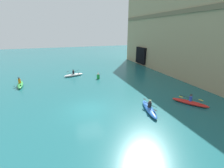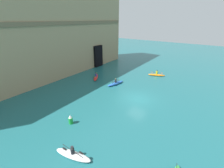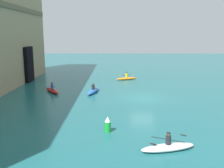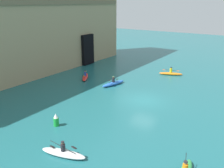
{
  "view_description": "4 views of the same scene",
  "coord_description": "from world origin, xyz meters",
  "px_view_note": "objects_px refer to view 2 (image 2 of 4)",
  "views": [
    {
      "loc": [
        12.82,
        -2.19,
        7.2
      ],
      "look_at": [
        -3.12,
        3.54,
        1.13
      ],
      "focal_mm": 24.0,
      "sensor_mm": 36.0,
      "label": 1
    },
    {
      "loc": [
        -17.31,
        -7.84,
        10.39
      ],
      "look_at": [
        -1.21,
        3.66,
        1.75
      ],
      "focal_mm": 24.0,
      "sensor_mm": 36.0,
      "label": 2
    },
    {
      "loc": [
        -25.2,
        2.95,
        6.56
      ],
      "look_at": [
        0.27,
        3.2,
        1.42
      ],
      "focal_mm": 40.0,
      "sensor_mm": 36.0,
      "label": 3
    },
    {
      "loc": [
        -21.99,
        -10.81,
        9.84
      ],
      "look_at": [
        -2.07,
        2.65,
        1.84
      ],
      "focal_mm": 40.0,
      "sensor_mm": 36.0,
      "label": 4
    }
  ],
  "objects_px": {
    "kayak_red": "(96,77)",
    "kayak_blue": "(116,83)",
    "marker_buoy": "(71,119)",
    "kayak_white": "(73,155)",
    "kayak_orange": "(156,75)"
  },
  "relations": [
    {
      "from": "kayak_red",
      "to": "kayak_orange",
      "type": "distance_m",
      "value": 11.96
    },
    {
      "from": "kayak_red",
      "to": "kayak_blue",
      "type": "distance_m",
      "value": 4.71
    },
    {
      "from": "marker_buoy",
      "to": "kayak_red",
      "type": "bearing_deg",
      "value": 29.64
    },
    {
      "from": "kayak_white",
      "to": "kayak_orange",
      "type": "distance_m",
      "value": 22.51
    },
    {
      "from": "kayak_orange",
      "to": "marker_buoy",
      "type": "distance_m",
      "value": 19.84
    },
    {
      "from": "kayak_white",
      "to": "kayak_red",
      "type": "height_order",
      "value": "kayak_red"
    },
    {
      "from": "kayak_blue",
      "to": "kayak_red",
      "type": "bearing_deg",
      "value": 100.47
    },
    {
      "from": "kayak_orange",
      "to": "kayak_red",
      "type": "bearing_deg",
      "value": -159.91
    },
    {
      "from": "marker_buoy",
      "to": "kayak_white",
      "type": "bearing_deg",
      "value": -128.08
    },
    {
      "from": "kayak_blue",
      "to": "marker_buoy",
      "type": "relative_size",
      "value": 3.27
    },
    {
      "from": "kayak_orange",
      "to": "marker_buoy",
      "type": "height_order",
      "value": "kayak_orange"
    },
    {
      "from": "kayak_white",
      "to": "marker_buoy",
      "type": "distance_m",
      "value": 4.48
    },
    {
      "from": "kayak_red",
      "to": "marker_buoy",
      "type": "bearing_deg",
      "value": 175.33
    },
    {
      "from": "kayak_red",
      "to": "kayak_blue",
      "type": "xyz_separation_m",
      "value": [
        -0.26,
        -4.7,
        0.02
      ]
    },
    {
      "from": "kayak_red",
      "to": "kayak_blue",
      "type": "bearing_deg",
      "value": -127.44
    }
  ]
}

